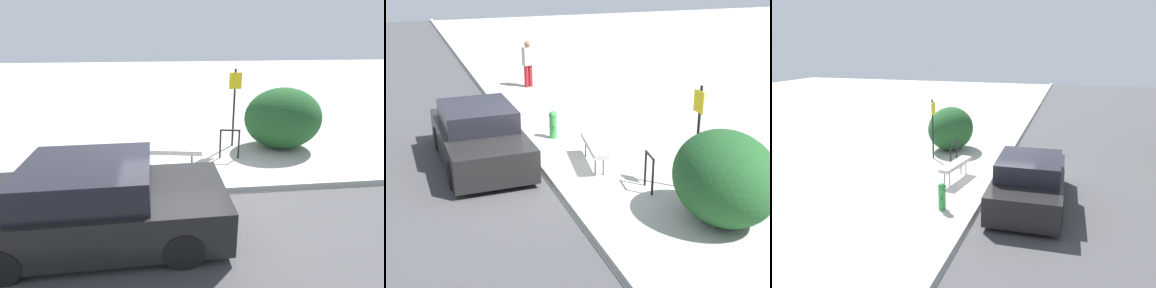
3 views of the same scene
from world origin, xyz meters
TOP-DOWN VIEW (x-y plane):
  - ground_plane at (0.00, 0.00)m, footprint 60.00×60.00m
  - curb at (0.00, 0.00)m, footprint 60.00×0.20m
  - bench at (-0.14, 1.19)m, footprint 1.71×0.62m
  - bike_rack at (1.54, 1.80)m, footprint 0.55×0.13m
  - sign_post at (1.85, 2.72)m, footprint 0.36×0.08m
  - fire_hydrant at (-2.39, 0.86)m, footprint 0.36×0.22m
  - shrub_hedge at (3.26, 2.47)m, footprint 2.24×1.83m
  - pedestrian at (-8.29, 1.69)m, footprint 0.32×0.44m
  - parked_car_near at (-1.32, -1.32)m, footprint 4.09×1.94m

SIDE VIEW (x-z plane):
  - ground_plane at x=0.00m, z-range 0.00..0.00m
  - curb at x=0.00m, z-range 0.00..0.13m
  - fire_hydrant at x=-2.39m, z-range 0.03..0.79m
  - bike_rack at x=1.54m, z-range 0.09..0.91m
  - bench at x=-0.14m, z-range 0.23..0.81m
  - parked_car_near at x=-1.32m, z-range -0.06..1.33m
  - shrub_hedge at x=3.26m, z-range 0.00..1.79m
  - pedestrian at x=-8.29m, z-range 0.06..1.79m
  - sign_post at x=1.85m, z-range 0.23..2.53m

